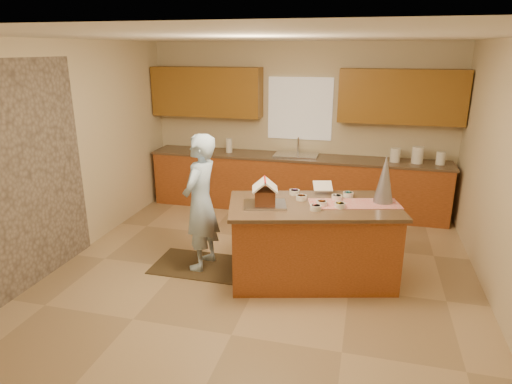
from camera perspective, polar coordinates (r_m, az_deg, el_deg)
floor at (r=5.37m, az=0.52°, el=-10.93°), size 5.50×5.50×0.00m
ceiling at (r=4.71m, az=0.61°, el=19.23°), size 5.50×5.50×0.00m
wall_back at (r=7.51m, az=5.62°, el=8.30°), size 5.50×5.50×0.00m
wall_front at (r=2.47m, az=-15.23°, el=-12.92°), size 5.50×5.50×0.00m
wall_left at (r=5.96m, az=-23.55°, el=4.39°), size 5.50×5.50×0.00m
stone_accent at (r=5.38m, az=-28.33°, el=1.29°), size 0.00×2.50×2.50m
window_curtain at (r=7.44m, az=5.65°, el=10.54°), size 1.05×0.03×1.00m
back_counter_base at (r=7.43m, az=5.05°, el=1.00°), size 4.80×0.60×0.88m
back_counter_top at (r=7.31m, az=5.15°, el=4.45°), size 4.85×0.63×0.04m
upper_cabinet_left at (r=7.66m, az=-6.29°, el=12.62°), size 1.85×0.35×0.80m
upper_cabinet_right at (r=7.19m, az=18.07°, el=11.53°), size 1.85×0.35×0.80m
sink at (r=7.31m, az=5.14°, el=4.37°), size 0.70×0.45×0.12m
faucet at (r=7.45m, az=5.41°, el=5.96°), size 0.03×0.03×0.28m
island_base at (r=5.22m, az=7.21°, el=-6.54°), size 1.98×1.34×0.89m
island_top at (r=5.05m, az=7.42°, el=-1.74°), size 2.08×1.43×0.04m
table_runner at (r=5.12m, az=12.46°, el=-1.46°), size 1.07×0.61×0.01m
baking_tray at (r=4.95m, az=1.13°, el=-1.61°), size 0.53×0.45×0.03m
cookbook at (r=5.40m, az=8.53°, el=0.74°), size 0.26×0.22×0.09m
tinsel_tree at (r=5.17m, az=16.14°, el=1.62°), size 0.27×0.27×0.55m
rug at (r=5.69m, az=-7.24°, el=-9.25°), size 1.12×0.73×0.01m
boy at (r=5.35m, az=-7.09°, el=-1.35°), size 0.46×0.64×1.66m
canister_a at (r=7.21m, az=17.36°, el=4.54°), size 0.16×0.16×0.21m
canister_b at (r=7.23m, az=19.96°, el=4.48°), size 0.17×0.17×0.25m
canister_c at (r=7.28m, az=22.54°, el=4.03°), size 0.14×0.14×0.19m
paper_towel at (r=7.54m, az=-3.47°, el=5.96°), size 0.11×0.11×0.23m
gingerbread_house at (r=4.91m, az=1.14°, el=-0.31°), size 0.34×0.34×0.28m
candy_bowls at (r=5.12m, az=8.49°, el=-0.95°), size 0.75×0.67×0.06m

